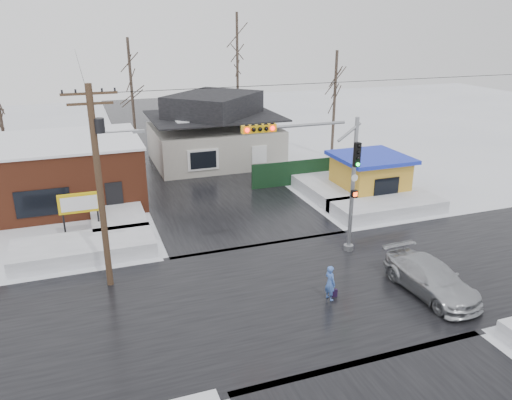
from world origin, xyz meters
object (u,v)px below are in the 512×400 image
object	(u,v)px
car	(431,279)
kiosk	(370,176)
traffic_signal	(326,170)
marquee_sign	(79,204)
utility_pole	(100,177)
pedestrian	(330,283)

from	to	relation	value
car	kiosk	bearing A→B (deg)	67.58
traffic_signal	car	size ratio (longest dim) A/B	1.41
marquee_sign	utility_pole	bearing A→B (deg)	-79.87
utility_pole	kiosk	size ratio (longest dim) A/B	1.96
traffic_signal	pedestrian	world-z (taller)	traffic_signal
traffic_signal	pedestrian	xyz separation A→B (m)	(-1.65, -3.98, -3.75)
traffic_signal	pedestrian	bearing A→B (deg)	-112.52
kiosk	utility_pole	bearing A→B (deg)	-159.56
kiosk	pedestrian	xyz separation A→B (m)	(-8.72, -11.00, -0.67)
utility_pole	marquee_sign	distance (m)	6.87
car	traffic_signal	bearing A→B (deg)	116.12
traffic_signal	utility_pole	size ratio (longest dim) A/B	0.78
utility_pole	car	size ratio (longest dim) A/B	1.81
traffic_signal	utility_pole	bearing A→B (deg)	177.05
pedestrian	car	world-z (taller)	pedestrian
traffic_signal	marquee_sign	bearing A→B (deg)	150.28
marquee_sign	kiosk	bearing A→B (deg)	1.55
marquee_sign	kiosk	xyz separation A→B (m)	(18.50, 0.50, -0.46)
pedestrian	car	bearing A→B (deg)	-115.44
traffic_signal	kiosk	world-z (taller)	traffic_signal
marquee_sign	pedestrian	distance (m)	14.40
utility_pole	marquee_sign	bearing A→B (deg)	100.13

